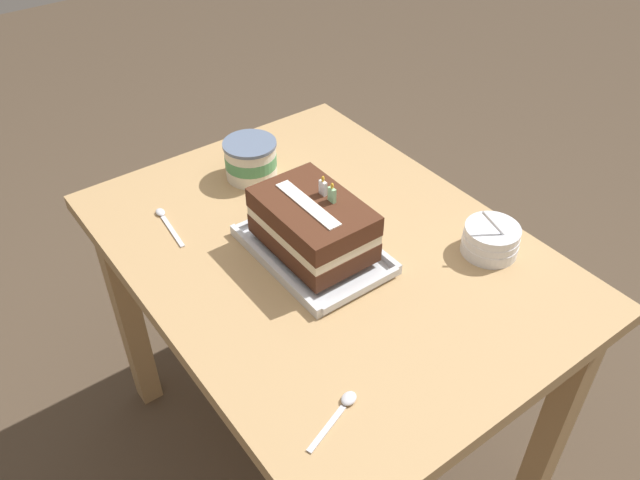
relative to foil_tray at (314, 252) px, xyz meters
The scene contains 8 objects.
ground_plane 0.75m from the foil_tray, 97.71° to the left, with size 8.00×8.00×0.00m, color #4C3D2D.
dining_table 0.13m from the foil_tray, 97.71° to the left, with size 1.04×0.78×0.75m.
foil_tray is the anchor object (origin of this frame).
birthday_cake 0.07m from the foil_tray, 90.00° to the left, with size 0.25×0.17×0.16m.
bowl_stack 0.37m from the foil_tray, 55.10° to the left, with size 0.12×0.12×0.12m.
ice_cream_tub 0.34m from the foil_tray, behind, with size 0.13×0.13×0.10m.
serving_spoon_near_tray 0.39m from the foil_tray, 29.10° to the right, with size 0.06×0.13×0.01m.
serving_spoon_by_bowls 0.36m from the foil_tray, 145.57° to the right, with size 0.15×0.03×0.01m.
Camera 1 is at (0.85, -0.64, 1.65)m, focal length 36.31 mm.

